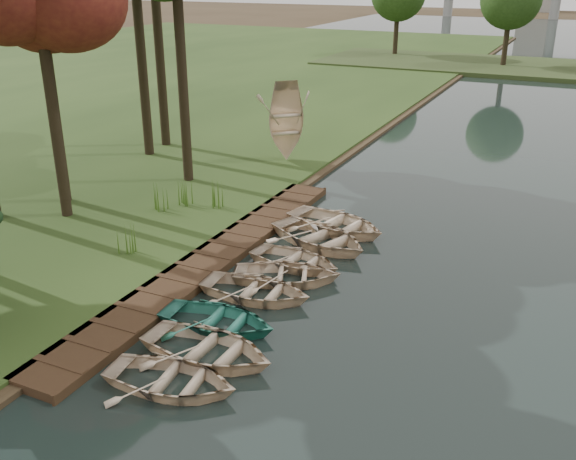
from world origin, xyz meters
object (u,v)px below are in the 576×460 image
at_px(rowboat_0, 171,376).
at_px(stored_rowboat, 285,152).
at_px(rowboat_1, 208,346).
at_px(boardwalk, 213,259).
at_px(rowboat_2, 218,318).

distance_m(rowboat_0, stored_rowboat, 18.51).
xyz_separation_m(rowboat_1, stored_rowboat, (-5.61, 16.25, 0.28)).
bearing_deg(stored_rowboat, boardwalk, -122.36).
height_order(rowboat_0, rowboat_1, rowboat_1).
height_order(rowboat_0, rowboat_2, rowboat_2).
bearing_deg(stored_rowboat, rowboat_2, -117.07).
distance_m(boardwalk, stored_rowboat, 11.64).
relative_size(rowboat_0, rowboat_2, 0.99).
distance_m(rowboat_0, rowboat_1, 1.43).
distance_m(boardwalk, rowboat_1, 5.73).
xyz_separation_m(rowboat_0, stored_rowboat, (-5.50, 17.67, 0.32)).
bearing_deg(rowboat_2, rowboat_0, -174.99).
distance_m(boardwalk, rowboat_2, 4.32).
height_order(rowboat_2, stored_rowboat, stored_rowboat).
bearing_deg(stored_rowboat, rowboat_0, -118.61).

